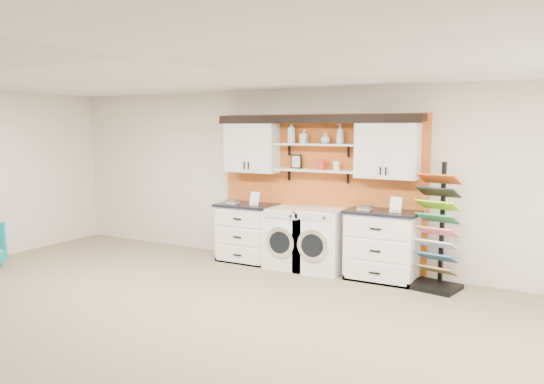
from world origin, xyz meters
The scene contains 21 objects.
floor centered at (0.00, 0.00, 0.00)m, with size 10.00×10.00×0.00m, color gray.
ceiling centered at (0.00, 0.00, 2.80)m, with size 10.00×10.00×0.00m, color white.
wall_back centered at (0.00, 4.00, 1.40)m, with size 10.00×10.00×0.00m, color beige.
accent_panel centered at (0.00, 3.96, 1.20)m, with size 3.40×0.07×2.40m, color #C55C21.
upper_cabinet_left centered at (-1.13, 3.79, 1.88)m, with size 0.90×0.35×0.84m.
upper_cabinet_right centered at (1.13, 3.79, 1.88)m, with size 0.90×0.35×0.84m.
shelf_lower centered at (0.00, 3.80, 1.53)m, with size 1.32×0.28×0.03m, color white.
shelf_upper centered at (0.00, 3.80, 1.93)m, with size 1.32×0.28×0.03m, color white.
crown_molding centered at (0.00, 3.81, 2.33)m, with size 3.30×0.41×0.13m.
picture_frame centered at (-0.35, 3.85, 1.66)m, with size 0.18×0.02×0.22m.
canister_red centered at (0.10, 3.80, 1.62)m, with size 0.11×0.11×0.16m, color red.
canister_cream centered at (0.35, 3.80, 1.61)m, with size 0.10×0.10×0.14m, color silver.
base_cabinet_left centered at (-1.13, 3.64, 0.48)m, with size 0.97×0.66×0.95m.
base_cabinet_right centered at (1.13, 3.64, 0.50)m, with size 1.04×0.66×1.01m.
washer centered at (-0.35, 3.64, 0.47)m, with size 0.68×0.71×0.94m.
dryer centered at (0.19, 3.64, 0.48)m, with size 0.69×0.71×0.96m.
sample_rack centered at (1.91, 3.59, 0.54)m, with size 0.72×0.64×1.73m.
soap_bottle_a centered at (-0.41, 3.80, 2.11)m, with size 0.13×0.13×0.34m, color silver.
soap_bottle_b centered at (-0.20, 3.80, 2.05)m, with size 0.10×0.10×0.21m, color silver.
soap_bottle_c centered at (0.17, 3.80, 2.03)m, with size 0.14×0.14×0.18m, color silver.
soap_bottle_d centered at (0.40, 3.80, 2.09)m, with size 0.11×0.11×0.29m, color silver.
Camera 1 is at (3.33, -3.66, 2.19)m, focal length 35.00 mm.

